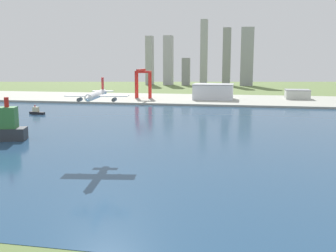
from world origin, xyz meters
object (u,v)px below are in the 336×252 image
Objects in this scene: tugboat_small at (37,112)px; port_crane_red at (143,78)px; warehouse_main at (213,91)px; airplane_landing at (96,95)px; warehouse_annex at (297,94)px.

tugboat_small is 0.43× the size of port_crane_red.
tugboat_small is 232.67m from warehouse_main.
airplane_landing is at bearing -79.71° from port_crane_red.
airplane_landing is 201.95m from tugboat_small.
port_crane_red is at bearing -175.96° from warehouse_main.
tugboat_small is 0.33× the size of warehouse_main.
airplane_landing is at bearing -51.26° from tugboat_small.
port_crane_red is (-57.30, 315.59, -4.04)m from airplane_landing.
airplane_landing reaches higher than port_crane_red.
warehouse_annex is at bearing 8.89° from port_crane_red.
tugboat_small is at bearing -134.18° from warehouse_main.
port_crane_red is at bearing -171.11° from warehouse_annex.
airplane_landing reaches higher than tugboat_small.
warehouse_main is (94.51, 6.68, -17.87)m from port_crane_red.
warehouse_annex is (109.87, 25.31, -3.83)m from warehouse_main.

